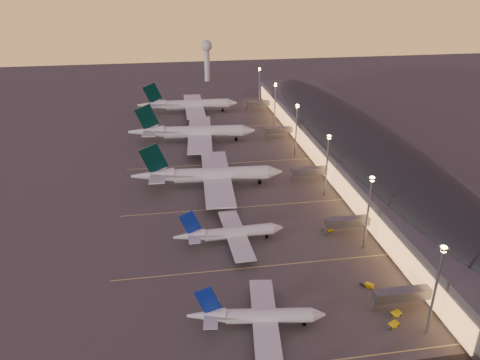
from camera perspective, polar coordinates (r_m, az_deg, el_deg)
name	(u,v)px	position (r m, az deg, el deg)	size (l,w,h in m)	color
ground	(256,258)	(151.27, 2.02, -9.45)	(700.00, 700.00, 0.00)	#413F3D
airliner_narrow_south	(257,316)	(124.27, 2.06, -16.25)	(35.59, 32.05, 12.71)	silver
airliner_narrow_north	(230,233)	(157.34, -1.29, -6.50)	(37.30, 33.29, 13.34)	silver
airliner_wide_near	(208,175)	(196.42, -3.90, 0.61)	(63.28, 57.67, 20.25)	silver
airliner_wide_mid	(193,132)	(249.04, -5.80, 5.83)	(66.68, 60.95, 21.33)	silver
airliner_wide_far	(188,105)	(302.61, -6.32, 9.10)	(63.03, 57.22, 20.22)	silver
terminal_building	(356,144)	(227.03, 13.96, 4.24)	(56.35, 255.00, 17.46)	#45454A
light_masts	(309,135)	(208.78, 8.39, 5.50)	(2.20, 217.20, 25.90)	slate
radar_tower	(207,54)	(389.74, -4.07, 15.12)	(9.00, 9.00, 32.50)	silver
lane_markings	(237,202)	(185.28, -0.36, -2.64)	(90.00, 180.36, 0.00)	#D8C659
baggage_tug_a	(392,325)	(131.80, 18.08, -16.49)	(4.03, 2.84, 1.12)	yellow
baggage_tug_b	(395,314)	(135.43, 18.34, -15.27)	(3.93, 2.46, 1.09)	yellow
baggage_tug_c	(329,229)	(168.34, 10.74, -5.90)	(3.94, 2.73, 1.09)	yellow
baggage_tug_d	(368,285)	(143.72, 15.29, -12.24)	(3.62, 3.61, 1.10)	yellow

